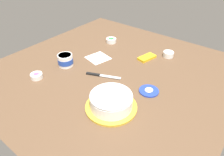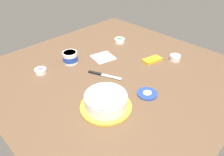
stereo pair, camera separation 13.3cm
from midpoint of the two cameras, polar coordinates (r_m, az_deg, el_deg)
The scene contains 10 objects.
ground_plane at distance 1.45m, azimuth 3.32°, elevation 1.59°, with size 1.54×1.54×0.00m, color brown.
frosted_cake at distance 1.13m, azimuth 1.70°, elevation -6.26°, with size 0.28×0.28×0.10m.
frosting_tub at distance 1.55m, azimuth -8.73°, elevation 5.43°, with size 0.11×0.11×0.08m.
frosting_tub_lid at distance 1.28m, azimuth 12.40°, elevation -4.21°, with size 0.12×0.12×0.02m.
spreading_knife at distance 1.41m, azimuth -0.13°, elevation 0.86°, with size 0.11×0.22×0.01m.
sprinkle_bowl_pink at distance 1.66m, azimuth 18.78°, elevation 5.14°, with size 0.08×0.08×0.04m.
sprinkle_bowl_rainbow at distance 1.49m, azimuth -16.20°, elevation 1.81°, with size 0.08×0.08×0.03m.
sprinkle_bowl_green at distance 1.84m, azimuth 4.13°, elevation 9.98°, with size 0.09×0.09×0.04m.
candy_box_lower at distance 1.61m, azimuth 13.07°, elevation 4.68°, with size 0.14×0.07×0.02m, color yellow.
paper_napkin at distance 1.61m, azimuth -0.01°, elevation 5.56°, with size 0.15×0.15×0.01m, color white.
Camera 2 is at (0.87, 0.85, 0.80)m, focal length 34.14 mm.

